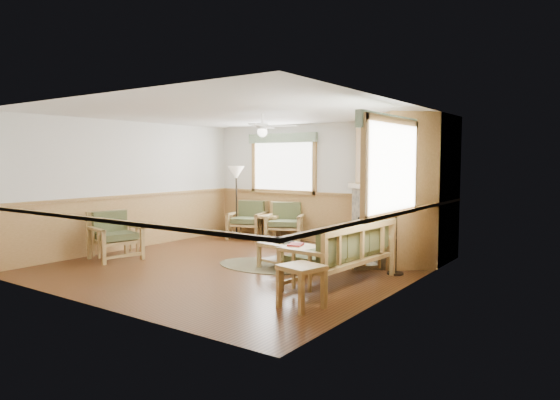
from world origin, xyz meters
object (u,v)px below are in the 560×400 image
Objects in this scene: armchair_back_left at (248,220)px; end_table_chairs at (268,228)px; footstool at (335,253)px; armchair_left at (115,236)px; end_table_sofa at (301,287)px; floor_lamp_left at (236,202)px; sofa at (340,253)px; coffee_table at (290,257)px; armchair_back_right at (285,223)px; floor_lamp_right at (396,222)px.

armchair_back_left is 0.60m from end_table_chairs.
footstool is (2.55, -1.36, -0.12)m from end_table_chairs.
footstool is (3.58, 2.10, -0.27)m from armchair_left.
armchair_back_left is 0.99× the size of armchair_left.
floor_lamp_left is (-4.43, 3.98, 0.60)m from end_table_sofa.
end_table_chairs is at bearing -12.83° from armchair_back_left.
end_table_chairs is (-3.34, 2.64, -0.17)m from sofa.
coffee_table is at bearing -100.13° from sofa.
floor_lamp_right reaches higher than armchair_back_right.
armchair_back_right reaches higher than footstool.
floor_lamp_left is 1.01× the size of floor_lamp_right.
sofa is 1.20m from coffee_table.
coffee_table is at bearing -46.65° from end_table_chairs.
armchair_back_left is at bearing -176.13° from end_table_chairs.
armchair_back_right is 0.52m from end_table_chairs.
coffee_table is (1.72, -2.34, -0.23)m from armchair_back_right.
footstool is 0.24× the size of floor_lamp_left.
end_table_sofa is 2.89m from footstool.
floor_lamp_left is (-0.88, -0.09, 0.58)m from end_table_chairs.
coffee_table is 1.90× the size of end_table_chairs.
floor_lamp_left reaches higher than coffee_table.
armchair_back_right is at bearing 126.96° from end_table_sofa.
sofa reaches higher than armchair_back_right.
end_table_chairs is at bearing 131.13° from end_table_sofa.
sofa is at bearing -113.88° from floor_lamp_right.
floor_lamp_right is (3.31, -1.59, 0.41)m from armchair_back_right.
floor_lamp_right is (0.46, 1.05, 0.40)m from sofa.
armchair_back_left is 0.53m from floor_lamp_left.
coffee_table is 0.65× the size of floor_lamp_right.
armchair_back_right is 3.79m from armchair_left.
armchair_left is at bearing -74.64° from sofa.
coffee_table is at bearing -109.23° from footstool.
footstool is at bearing 81.40° from coffee_table.
footstool is at bearing -20.41° from floor_lamp_left.
coffee_table is at bearing -78.24° from armchair_back_right.
sofa is 4.26m from end_table_chairs.
end_table_chairs is 5.41m from end_table_sofa.
armchair_back_right is at bearing 146.45° from footstool.
end_table_chairs reaches higher than coffee_table.
armchair_left is 3.41m from floor_lamp_left.
footstool is at bearing -28.15° from end_table_chairs.
floor_lamp_left is (-3.43, 1.28, 0.69)m from footstool.
armchair_left is 0.52× the size of floor_lamp_right.
footstool is at bearing -45.24° from armchair_left.
coffee_table is 1.88m from floor_lamp_right.
end_table_chairs is 4.16m from floor_lamp_right.
armchair_back_left reaches higher than end_table_sofa.
sofa reaches higher than armchair_left.
armchair_back_right reaches higher than end_table_sofa.
sofa is 4.90× the size of footstool.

